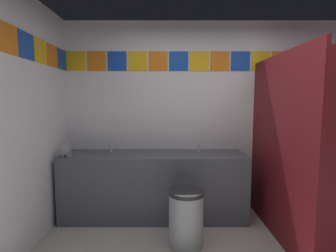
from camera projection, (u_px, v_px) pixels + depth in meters
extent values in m
cube|color=silver|center=(209.00, 117.00, 3.51)|extent=(3.92, 0.08, 2.60)
cube|color=yellow|center=(77.00, 61.00, 3.39)|extent=(0.26, 0.01, 0.26)
cube|color=orange|center=(97.00, 61.00, 3.39)|extent=(0.26, 0.01, 0.26)
cube|color=#1947B7|center=(118.00, 61.00, 3.39)|extent=(0.26, 0.01, 0.26)
cube|color=yellow|center=(138.00, 61.00, 3.39)|extent=(0.26, 0.01, 0.26)
cube|color=orange|center=(159.00, 61.00, 3.39)|extent=(0.26, 0.01, 0.26)
cube|color=#1947B7|center=(180.00, 61.00, 3.39)|extent=(0.26, 0.01, 0.26)
cube|color=yellow|center=(200.00, 61.00, 3.39)|extent=(0.26, 0.01, 0.26)
cube|color=orange|center=(221.00, 61.00, 3.39)|extent=(0.26, 0.01, 0.26)
cube|color=#1947B7|center=(241.00, 61.00, 3.39)|extent=(0.26, 0.01, 0.26)
cube|color=yellow|center=(262.00, 61.00, 3.39)|extent=(0.26, 0.01, 0.26)
cube|color=orange|center=(282.00, 61.00, 3.38)|extent=(0.26, 0.01, 0.26)
cube|color=#1947B7|center=(303.00, 61.00, 3.38)|extent=(0.26, 0.01, 0.26)
cube|color=yellow|center=(324.00, 61.00, 3.38)|extent=(0.26, 0.01, 0.26)
cube|color=orange|center=(10.00, 39.00, 2.17)|extent=(0.01, 0.26, 0.26)
cube|color=#1947B7|center=(28.00, 46.00, 2.44)|extent=(0.01, 0.26, 0.26)
cube|color=yellow|center=(42.00, 51.00, 2.72)|extent=(0.01, 0.26, 0.26)
cube|color=orange|center=(53.00, 56.00, 2.99)|extent=(0.01, 0.26, 0.26)
cube|color=#1947B7|center=(63.00, 60.00, 3.26)|extent=(0.01, 0.26, 0.26)
cube|color=#4C515B|center=(155.00, 185.00, 3.26)|extent=(2.33, 0.60, 0.84)
cube|color=#4C515B|center=(156.00, 152.00, 3.51)|extent=(2.33, 0.03, 0.08)
cylinder|color=white|center=(109.00, 158.00, 3.20)|extent=(0.34, 0.34, 0.10)
cylinder|color=white|center=(200.00, 158.00, 3.19)|extent=(0.34, 0.34, 0.10)
cylinder|color=silver|center=(112.00, 150.00, 3.33)|extent=(0.04, 0.04, 0.05)
cylinder|color=silver|center=(111.00, 146.00, 3.27)|extent=(0.02, 0.06, 0.09)
cylinder|color=silver|center=(199.00, 150.00, 3.32)|extent=(0.04, 0.04, 0.05)
cylinder|color=silver|center=(199.00, 146.00, 3.27)|extent=(0.02, 0.06, 0.09)
cube|color=gray|center=(67.00, 150.00, 3.04)|extent=(0.09, 0.07, 0.16)
cylinder|color=black|center=(66.00, 156.00, 3.00)|extent=(0.02, 0.02, 0.03)
cube|color=maroon|center=(279.00, 147.00, 2.73)|extent=(0.04, 1.55, 2.03)
cylinder|color=silver|center=(324.00, 152.00, 1.97)|extent=(0.02, 0.02, 0.10)
cylinder|color=white|center=(303.00, 206.00, 3.14)|extent=(0.38, 0.38, 0.40)
torus|color=white|center=(304.00, 189.00, 3.12)|extent=(0.39, 0.39, 0.05)
cube|color=white|center=(296.00, 172.00, 3.32)|extent=(0.34, 0.17, 0.34)
cylinder|color=#999EA3|center=(187.00, 220.00, 2.61)|extent=(0.36, 0.36, 0.55)
cylinder|color=#262628|center=(187.00, 192.00, 2.58)|extent=(0.37, 0.37, 0.04)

